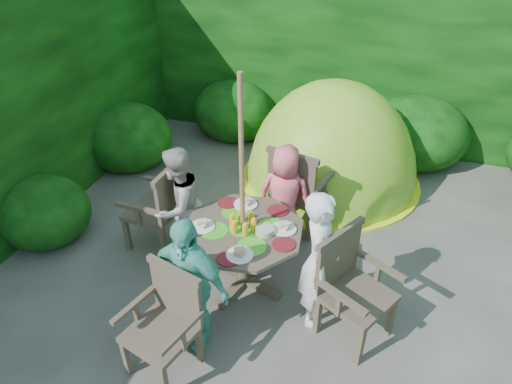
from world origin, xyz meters
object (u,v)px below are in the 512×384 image
(garden_chair_front, at_px, (166,321))
(dome_tent, at_px, (329,180))
(child_right, at_px, (320,260))
(child_back, at_px, (285,196))
(garden_chair_back, at_px, (297,188))
(garden_chair_right, at_px, (350,285))
(child_left, at_px, (178,206))
(garden_chair_left, at_px, (160,206))
(parasol_pole, at_px, (242,192))
(child_front, at_px, (189,283))
(patio_table, at_px, (244,237))

(garden_chair_front, bearing_deg, dome_tent, 93.01)
(child_right, distance_m, child_back, 1.13)
(garden_chair_back, height_order, child_back, child_back)
(garden_chair_right, xyz_separation_m, child_left, (-1.84, 0.46, 0.12))
(garden_chair_left, distance_m, child_left, 0.32)
(parasol_pole, height_order, dome_tent, parasol_pole)
(child_front, bearing_deg, garden_chair_front, -93.35)
(garden_chair_right, bearing_deg, garden_chair_front, 150.26)
(garden_chair_left, height_order, garden_chair_back, garden_chair_back)
(patio_table, height_order, child_front, child_front)
(garden_chair_right, relative_size, child_left, 0.76)
(garden_chair_left, relative_size, child_right, 0.71)
(patio_table, height_order, parasol_pole, parasol_pole)
(garden_chair_back, distance_m, child_left, 1.36)
(parasol_pole, distance_m, garden_chair_right, 1.24)
(parasol_pole, bearing_deg, child_front, -104.77)
(parasol_pole, distance_m, garden_chair_front, 1.26)
(garden_chair_left, bearing_deg, child_left, 74.46)
(child_back, relative_size, child_front, 0.92)
(child_left, relative_size, child_back, 1.08)
(patio_table, bearing_deg, child_front, -105.06)
(parasol_pole, bearing_deg, garden_chair_right, -13.63)
(child_left, relative_size, child_front, 0.99)
(garden_chair_right, bearing_deg, garden_chair_left, 104.65)
(garden_chair_left, xyz_separation_m, child_left, (0.28, -0.09, 0.12))
(garden_chair_front, xyz_separation_m, child_front, (0.07, 0.29, 0.17))
(garden_chair_left, relative_size, child_front, 0.75)
(parasol_pole, bearing_deg, garden_chair_back, 75.10)
(patio_table, height_order, child_right, child_right)
(child_left, height_order, dome_tent, dome_tent)
(patio_table, xyz_separation_m, garden_chair_left, (-1.06, 0.30, -0.06))
(parasol_pole, height_order, garden_chair_front, parasol_pole)
(patio_table, relative_size, child_left, 1.13)
(child_front, distance_m, dome_tent, 3.14)
(garden_chair_left, height_order, child_front, child_front)
(garden_chair_right, distance_m, child_right, 0.34)
(garden_chair_right, distance_m, dome_tent, 2.60)
(child_back, bearing_deg, parasol_pole, 75.09)
(garden_chair_back, distance_m, child_back, 0.29)
(child_left, bearing_deg, child_front, 42.68)
(garden_chair_right, height_order, child_back, child_back)
(garden_chair_right, xyz_separation_m, garden_chair_front, (-1.34, -0.81, -0.04))
(patio_table, xyz_separation_m, garden_chair_back, (0.28, 1.05, -0.03))
(patio_table, bearing_deg, parasol_pole, 178.03)
(patio_table, distance_m, parasol_pole, 0.52)
(patio_table, relative_size, garden_chair_back, 1.41)
(garden_chair_left, bearing_deg, child_front, 41.21)
(garden_chair_front, relative_size, child_front, 0.70)
(child_left, distance_m, child_front, 1.13)
(child_front, bearing_deg, dome_tent, 88.45)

